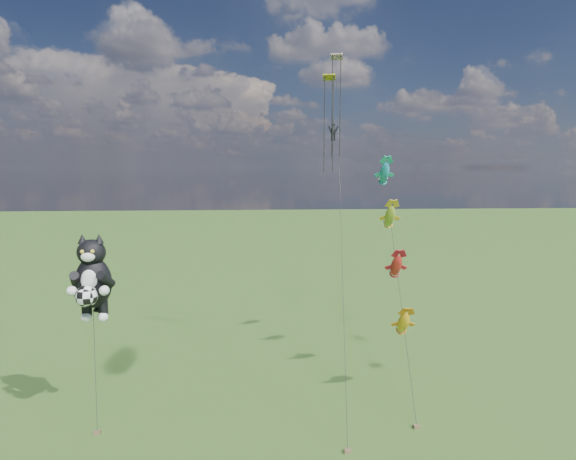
{
  "coord_description": "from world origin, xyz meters",
  "views": [
    {
      "loc": [
        7.07,
        -30.74,
        15.8
      ],
      "look_at": [
        9.75,
        7.54,
        10.81
      ],
      "focal_mm": 30.0,
      "sensor_mm": 36.0,
      "label": 1
    }
  ],
  "objects": [
    {
      "name": "cat_kite_rig",
      "position": [
        -3.14,
        -0.44,
        8.92
      ],
      "size": [
        2.64,
        4.23,
        11.71
      ],
      "rotation": [
        0.0,
        0.0,
        0.25
      ],
      "color": "brown",
      "rests_on": "ground"
    },
    {
      "name": "fish_windsock_rig",
      "position": [
        17.64,
        4.95,
        10.24
      ],
      "size": [
        1.89,
        15.91,
        18.28
      ],
      "rotation": [
        0.0,
        0.0,
        0.23
      ],
      "color": "brown",
      "rests_on": "ground"
    },
    {
      "name": "parafoil_rig",
      "position": [
        13.53,
        8.54,
        19.38
      ],
      "size": [
        2.72,
        17.45,
        25.33
      ],
      "rotation": [
        0.0,
        0.0,
        -0.03
      ],
      "color": "brown",
      "rests_on": "ground"
    },
    {
      "name": "ground",
      "position": [
        0.0,
        0.0,
        0.0
      ],
      "size": [
        300.0,
        300.0,
        0.0
      ],
      "primitive_type": "plane",
      "color": "#1D4310"
    }
  ]
}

